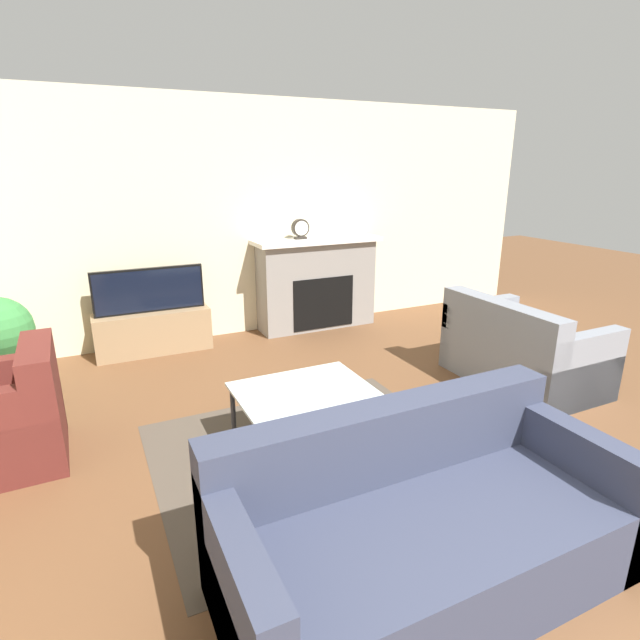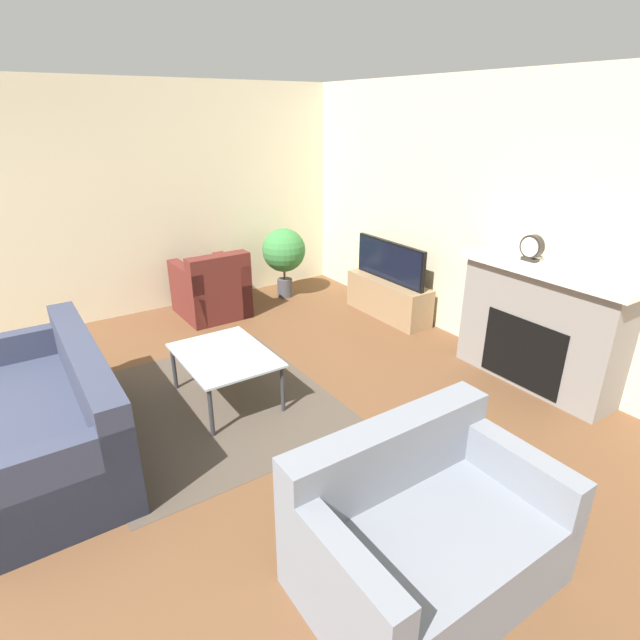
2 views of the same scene
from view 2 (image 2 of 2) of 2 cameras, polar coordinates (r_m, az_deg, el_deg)
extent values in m
cube|color=beige|center=(5.44, 17.48, 11.17)|extent=(8.54, 0.06, 2.70)
cube|color=beige|center=(6.44, -19.38, 12.63)|extent=(0.06, 8.07, 2.70)
cube|color=#4C4238|center=(4.49, -12.34, -9.35)|extent=(2.15, 1.91, 0.00)
cube|color=gray|center=(4.90, 23.81, -0.69)|extent=(1.45, 0.41, 1.12)
cube|color=black|center=(4.82, 22.05, -3.49)|extent=(0.80, 0.01, 0.63)
cube|color=white|center=(4.71, 24.64, 5.21)|extent=(1.57, 0.47, 0.05)
cube|color=#997A56|center=(6.17, 7.78, 2.50)|extent=(1.20, 0.35, 0.46)
cube|color=black|center=(6.03, 8.01, 6.66)|extent=(1.13, 0.05, 0.47)
cube|color=black|center=(6.01, 7.82, 6.62)|extent=(1.09, 0.01, 0.43)
cube|color=#33384C|center=(4.19, -29.07, -11.18)|extent=(1.97, 0.90, 0.42)
cube|color=#33384C|center=(4.01, -25.25, -5.14)|extent=(1.97, 0.20, 0.40)
cube|color=#33384C|center=(4.95, -30.51, -4.70)|extent=(0.14, 0.90, 0.66)
cube|color=#33384C|center=(3.36, -27.65, -17.28)|extent=(0.14, 0.90, 0.66)
cube|color=gray|center=(2.95, 12.23, -24.47)|extent=(0.88, 1.33, 0.42)
cube|color=gray|center=(2.85, 7.91, -14.92)|extent=(0.20, 1.33, 0.40)
cube|color=gray|center=(2.59, 1.85, -28.58)|extent=(0.88, 0.14, 0.66)
cube|color=gray|center=(3.23, 20.27, -17.76)|extent=(0.88, 0.14, 0.66)
cube|color=#5B231E|center=(6.33, -12.34, 2.50)|extent=(0.83, 0.76, 0.42)
cube|color=#5B231E|center=(5.93, -11.49, 5.38)|extent=(0.21, 0.74, 0.40)
cube|color=#5B231E|center=(6.40, -9.96, 4.06)|extent=(0.82, 0.15, 0.66)
cube|color=#5B231E|center=(6.19, -14.98, 2.97)|extent=(0.82, 0.15, 0.66)
cylinder|color=#333338|center=(4.71, -16.34, -5.25)|extent=(0.04, 0.04, 0.42)
cylinder|color=#333338|center=(3.99, -12.35, -10.27)|extent=(0.04, 0.04, 0.42)
cylinder|color=#333338|center=(4.90, -9.32, -3.45)|extent=(0.04, 0.04, 0.42)
cylinder|color=#333338|center=(4.21, -4.29, -7.85)|extent=(0.04, 0.04, 0.42)
cube|color=silver|center=(4.33, -10.88, -3.96)|extent=(0.95, 0.71, 0.02)
cylinder|color=#47474C|center=(6.83, -4.03, 3.72)|extent=(0.20, 0.20, 0.24)
cylinder|color=#4C3823|center=(6.76, -4.08, 5.39)|extent=(0.03, 0.03, 0.17)
sphere|color=#387F3D|center=(6.68, -4.16, 7.97)|extent=(0.57, 0.57, 0.57)
cube|color=#28231E|center=(4.83, 22.85, 6.40)|extent=(0.14, 0.07, 0.03)
cylinder|color=#28231E|center=(4.80, 23.07, 7.75)|extent=(0.21, 0.07, 0.21)
cylinder|color=white|center=(4.77, 22.81, 7.70)|extent=(0.17, 0.00, 0.17)
camera|label=1|loc=(5.15, -51.94, 10.02)|focal=28.00mm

